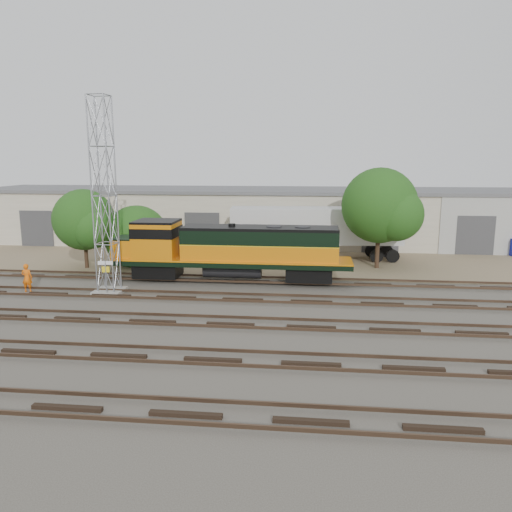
# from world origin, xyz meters

# --- Properties ---
(ground) EXTENTS (140.00, 140.00, 0.00)m
(ground) POSITION_xyz_m (0.00, 0.00, 0.00)
(ground) COLOR #47423A
(ground) RESTS_ON ground
(dirt_strip) EXTENTS (80.00, 16.00, 0.02)m
(dirt_strip) POSITION_xyz_m (0.00, 15.00, 0.01)
(dirt_strip) COLOR #726047
(dirt_strip) RESTS_ON ground
(tracks) EXTENTS (80.00, 20.40, 0.28)m
(tracks) POSITION_xyz_m (0.00, -3.00, 0.08)
(tracks) COLOR black
(tracks) RESTS_ON ground
(warehouse) EXTENTS (58.40, 10.40, 5.30)m
(warehouse) POSITION_xyz_m (0.04, 22.98, 2.65)
(warehouse) COLOR beige
(warehouse) RESTS_ON ground
(locomotive) EXTENTS (15.97, 2.80, 3.84)m
(locomotive) POSITION_xyz_m (-1.61, 6.00, 2.22)
(locomotive) COLOR black
(locomotive) RESTS_ON tracks
(signal_tower) EXTENTS (1.74, 1.74, 11.80)m
(signal_tower) POSITION_xyz_m (-8.48, 2.42, 5.75)
(signal_tower) COLOR gray
(signal_tower) RESTS_ON ground
(sign_post) EXTENTS (0.89, 0.17, 2.19)m
(sign_post) POSITION_xyz_m (-8.33, 1.64, 1.54)
(sign_post) COLOR gray
(sign_post) RESTS_ON ground
(worker) EXTENTS (0.69, 0.48, 1.79)m
(worker) POSITION_xyz_m (-13.63, 2.01, 0.90)
(worker) COLOR orange
(worker) RESTS_ON ground
(semi_trailer) EXTENTS (14.05, 3.76, 4.27)m
(semi_trailer) POSITION_xyz_m (4.62, 14.51, 2.69)
(semi_trailer) COLOR silver
(semi_trailer) RESTS_ON ground
(tree_west) EXTENTS (4.81, 4.58, 5.99)m
(tree_west) POSITION_xyz_m (-12.84, 8.98, 3.58)
(tree_west) COLOR #382619
(tree_west) RESTS_ON ground
(tree_mid) EXTENTS (5.21, 4.96, 4.96)m
(tree_mid) POSITION_xyz_m (-9.33, 10.53, 2.06)
(tree_mid) COLOR #382619
(tree_mid) RESTS_ON ground
(tree_east) EXTENTS (5.89, 5.61, 7.58)m
(tree_east) POSITION_xyz_m (9.22, 11.30, 4.62)
(tree_east) COLOR #382619
(tree_east) RESTS_ON ground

